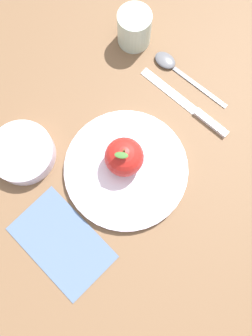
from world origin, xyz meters
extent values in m
plane|color=brown|center=(0.00, 0.00, 0.00)|extent=(2.40, 2.40, 0.00)
cylinder|color=silver|center=(0.03, 0.01, 0.01)|extent=(0.24, 0.24, 0.02)
torus|color=silver|center=(0.03, 0.01, 0.01)|extent=(0.24, 0.24, 0.01)
sphere|color=#B21E19|center=(0.02, 0.00, 0.05)|extent=(0.07, 0.07, 0.07)
cylinder|color=#4C3319|center=(0.02, 0.00, 0.09)|extent=(0.00, 0.00, 0.01)
ellipsoid|color=#386628|center=(0.03, 0.00, 0.10)|extent=(0.02, 0.03, 0.00)
cylinder|color=silver|center=(0.10, -0.18, 0.02)|extent=(0.12, 0.12, 0.04)
torus|color=silver|center=(0.10, -0.18, 0.03)|extent=(0.12, 0.12, 0.01)
cylinder|color=#AB9FAF|center=(0.10, -0.18, 0.03)|extent=(0.10, 0.10, 0.01)
cylinder|color=#B2C6B2|center=(-0.23, -0.11, 0.04)|extent=(0.07, 0.07, 0.08)
torus|color=#B2C6B2|center=(-0.23, -0.11, 0.08)|extent=(0.07, 0.07, 0.01)
cylinder|color=gray|center=(-0.23, -0.11, 0.07)|extent=(0.05, 0.05, 0.01)
cube|color=silver|center=(-0.16, 0.01, 0.00)|extent=(0.05, 0.14, 0.00)
cube|color=silver|center=(-0.13, 0.12, 0.01)|extent=(0.03, 0.08, 0.01)
ellipsoid|color=#59595E|center=(-0.22, -0.03, 0.01)|extent=(0.04, 0.05, 0.01)
cube|color=#59595E|center=(-0.20, 0.06, 0.00)|extent=(0.04, 0.14, 0.01)
cube|color=slate|center=(0.21, -0.03, 0.00)|extent=(0.17, 0.22, 0.00)
camera|label=1|loc=(0.17, 0.08, 0.68)|focal=37.63mm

